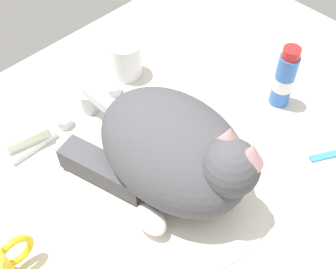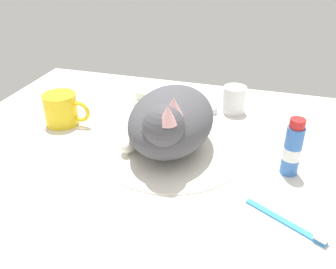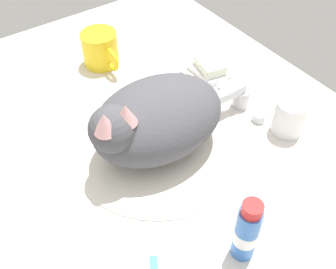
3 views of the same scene
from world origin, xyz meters
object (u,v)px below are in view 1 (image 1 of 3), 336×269
rinse_cup (126,59)px  faucet (92,101)px  cat (175,152)px  soap_bar (23,132)px  toothpaste_bottle (284,79)px

rinse_cup → faucet: bearing=-162.9°
cat → soap_bar: 27.29cm
soap_bar → toothpaste_bottle: 45.95cm
soap_bar → faucet: bearing=-12.1°
toothpaste_bottle → faucet: bearing=139.5°
faucet → soap_bar: 12.87cm
faucet → toothpaste_bottle: bearing=-40.5°
faucet → rinse_cup: size_ratio=1.93×
faucet → soap_bar: faucet is taller
faucet → soap_bar: bearing=167.9°
faucet → rinse_cup: (11.00, 3.38, 1.07)cm
cat → rinse_cup: cat is taller
rinse_cup → soap_bar: size_ratio=1.01×
soap_bar → toothpaste_bottle: (38.50, -24.83, 3.49)cm
rinse_cup → toothpaste_bottle: (14.92, -25.51, 2.12)cm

